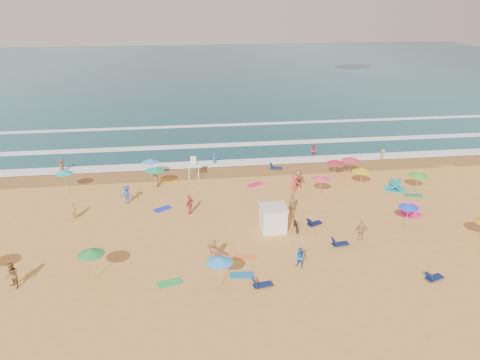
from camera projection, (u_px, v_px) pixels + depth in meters
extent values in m
plane|color=gold|center=(232.00, 222.00, 40.47)|extent=(220.00, 220.00, 0.00)
cube|color=#0C4756|center=(192.00, 73.00, 117.81)|extent=(220.00, 140.00, 0.18)
plane|color=olive|center=(219.00, 172.00, 51.97)|extent=(220.00, 220.00, 0.00)
cube|color=white|center=(216.00, 164.00, 54.24)|extent=(200.00, 2.20, 0.05)
cube|color=white|center=(212.00, 146.00, 60.69)|extent=(200.00, 1.60, 0.05)
cube|color=white|center=(206.00, 126.00, 69.89)|extent=(200.00, 1.20, 0.05)
cube|color=white|center=(273.00, 219.00, 38.83)|extent=(2.00, 2.00, 2.00)
cube|color=silver|center=(273.00, 207.00, 38.44)|extent=(2.20, 2.20, 0.12)
imported|color=black|center=(296.00, 225.00, 38.98)|extent=(0.79, 1.93, 0.99)
cone|color=#16B6B5|center=(64.00, 172.00, 45.71)|extent=(1.69, 1.69, 0.35)
cone|color=gold|center=(362.00, 170.00, 46.74)|extent=(1.96, 1.96, 0.35)
cone|color=#CC2D4D|center=(351.00, 159.00, 49.58)|extent=(1.89, 1.89, 0.35)
cone|color=#3396E7|center=(220.00, 260.00, 30.60)|extent=(1.79, 1.79, 0.35)
cone|color=#3389E7|center=(150.00, 160.00, 49.35)|extent=(1.75, 1.75, 0.35)
cone|color=green|center=(418.00, 174.00, 45.64)|extent=(1.86, 1.86, 0.35)
cone|color=red|center=(335.00, 161.00, 49.40)|extent=(1.72, 1.72, 0.35)
cone|color=blue|center=(409.00, 206.00, 38.51)|extent=(1.65, 1.65, 0.35)
cone|color=#14A271|center=(155.00, 169.00, 46.33)|extent=(1.90, 1.90, 0.35)
cone|color=green|center=(91.00, 252.00, 31.44)|extent=(1.80, 1.80, 0.35)
cone|color=#FF3860|center=(321.00, 178.00, 44.82)|extent=(1.79, 1.79, 0.35)
cube|color=#0F1B4E|center=(263.00, 285.00, 31.47)|extent=(1.38, 0.79, 0.34)
cube|color=#0D1A45|center=(340.00, 244.00, 36.64)|extent=(1.36, 0.71, 0.34)
cube|color=#0F1A4D|center=(435.00, 278.00, 32.25)|extent=(1.41, 0.96, 0.34)
cube|color=#0D1245|center=(315.00, 223.00, 39.91)|extent=(1.42, 1.04, 0.34)
cube|color=#0F204F|center=(276.00, 168.00, 52.73)|extent=(1.40, 0.86, 0.34)
cube|color=#2229D8|center=(163.00, 209.00, 42.97)|extent=(1.89, 1.65, 0.03)
cube|color=green|center=(170.00, 283.00, 31.96)|extent=(1.87, 1.30, 0.03)
cube|color=orange|center=(170.00, 180.00, 49.70)|extent=(1.80, 1.08, 0.03)
cube|color=orange|center=(244.00, 257.00, 35.07)|extent=(1.83, 1.16, 0.03)
cube|color=#E41C51|center=(255.00, 185.00, 48.44)|extent=(1.90, 1.64, 0.03)
cube|color=#1B70AD|center=(242.00, 275.00, 32.84)|extent=(1.78, 1.02, 0.03)
cube|color=#228954|center=(413.00, 195.00, 45.85)|extent=(1.85, 1.23, 0.03)
cube|color=orange|center=(447.00, 166.00, 53.68)|extent=(1.82, 1.14, 0.03)
imported|color=#255DAF|center=(214.00, 160.00, 54.18)|extent=(0.53, 0.66, 1.56)
imported|color=#2341A7|center=(127.00, 195.00, 43.87)|extent=(1.17, 0.71, 1.75)
imported|color=brown|center=(292.00, 204.00, 41.81)|extent=(0.79, 0.78, 1.84)
imported|color=brown|center=(12.00, 276.00, 31.09)|extent=(1.16, 1.14, 1.88)
imported|color=blue|center=(300.00, 258.00, 33.43)|extent=(0.99, 0.98, 1.61)
imported|color=#D23460|center=(190.00, 204.00, 41.75)|extent=(1.01, 1.08, 1.79)
imported|color=#946444|center=(156.00, 179.00, 47.69)|extent=(0.82, 0.92, 1.59)
imported|color=tan|center=(213.00, 252.00, 34.06)|extent=(1.42, 1.71, 1.84)
imported|color=brown|center=(62.00, 167.00, 51.59)|extent=(0.86, 1.06, 1.86)
imported|color=tan|center=(383.00, 156.00, 55.28)|extent=(0.99, 1.23, 1.67)
imported|color=#AA774E|center=(299.00, 178.00, 47.87)|extent=(1.21, 1.66, 1.73)
imported|color=tan|center=(361.00, 230.00, 37.23)|extent=(1.10, 0.65, 1.76)
imported|color=olive|center=(74.00, 211.00, 40.88)|extent=(0.61, 0.67, 1.54)
imported|color=#C83255|center=(314.00, 151.00, 57.10)|extent=(0.99, 0.95, 1.61)
imported|color=red|center=(295.00, 184.00, 46.23)|extent=(1.35, 0.98, 1.88)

